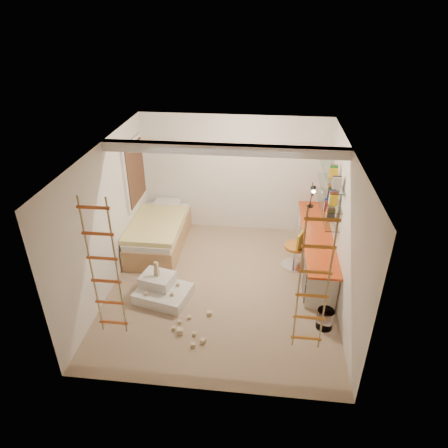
# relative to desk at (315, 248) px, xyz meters

# --- Properties ---
(floor) EXTENTS (4.50, 4.50, 0.00)m
(floor) POSITION_rel_desk_xyz_m (-1.72, -0.86, -0.40)
(floor) COLOR #A18268
(floor) RESTS_ON ground
(ceiling_beam) EXTENTS (4.00, 0.18, 0.16)m
(ceiling_beam) POSITION_rel_desk_xyz_m (-1.72, -0.56, 2.12)
(ceiling_beam) COLOR white
(ceiling_beam) RESTS_ON ceiling
(window_frame) EXTENTS (0.06, 1.15, 1.35)m
(window_frame) POSITION_rel_desk_xyz_m (-3.69, 0.64, 1.15)
(window_frame) COLOR white
(window_frame) RESTS_ON wall_left
(window_blind) EXTENTS (0.02, 1.00, 1.20)m
(window_blind) POSITION_rel_desk_xyz_m (-3.65, 0.64, 1.15)
(window_blind) COLOR #4C2D1E
(window_blind) RESTS_ON window_frame
(rope_ladder_left) EXTENTS (0.41, 0.04, 2.13)m
(rope_ladder_left) POSITION_rel_desk_xyz_m (-3.07, -2.61, 1.11)
(rope_ladder_left) COLOR #D14C23
(rope_ladder_left) RESTS_ON ceiling
(rope_ladder_right) EXTENTS (0.41, 0.04, 2.13)m
(rope_ladder_right) POSITION_rel_desk_xyz_m (-0.37, -2.61, 1.11)
(rope_ladder_right) COLOR orange
(rope_ladder_right) RESTS_ON ceiling
(waste_bin) EXTENTS (0.27, 0.27, 0.34)m
(waste_bin) POSITION_rel_desk_xyz_m (0.03, -1.72, -0.24)
(waste_bin) COLOR white
(waste_bin) RESTS_ON floor
(desk) EXTENTS (0.56, 2.80, 0.75)m
(desk) POSITION_rel_desk_xyz_m (0.00, 0.00, 0.00)
(desk) COLOR #D24818
(desk) RESTS_ON floor
(shelves) EXTENTS (0.25, 1.80, 0.71)m
(shelves) POSITION_rel_desk_xyz_m (0.15, 0.27, 1.10)
(shelves) COLOR white
(shelves) RESTS_ON wall_right
(bed) EXTENTS (1.02, 2.00, 0.69)m
(bed) POSITION_rel_desk_xyz_m (-3.20, 0.36, -0.07)
(bed) COLOR #AD7F51
(bed) RESTS_ON floor
(task_lamp) EXTENTS (0.14, 0.36, 0.57)m
(task_lamp) POSITION_rel_desk_xyz_m (-0.05, 0.96, 0.73)
(task_lamp) COLOR black
(task_lamp) RESTS_ON desk
(swivel_chair) EXTENTS (0.61, 0.61, 0.80)m
(swivel_chair) POSITION_rel_desk_xyz_m (-0.38, -0.08, -0.11)
(swivel_chair) COLOR #C37525
(swivel_chair) RESTS_ON floor
(play_platform) EXTENTS (1.03, 0.88, 0.40)m
(play_platform) POSITION_rel_desk_xyz_m (-2.74, -1.27, -0.25)
(play_platform) COLOR silver
(play_platform) RESTS_ON floor
(toy_blocks) EXTENTS (1.17, 1.28, 0.67)m
(toy_blocks) POSITION_rel_desk_xyz_m (-2.37, -1.71, -0.22)
(toy_blocks) COLOR #CCB284
(toy_blocks) RESTS_ON floor
(books) EXTENTS (0.14, 0.64, 0.92)m
(books) POSITION_rel_desk_xyz_m (0.15, 0.27, 1.20)
(books) COLOR #262626
(books) RESTS_ON shelves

